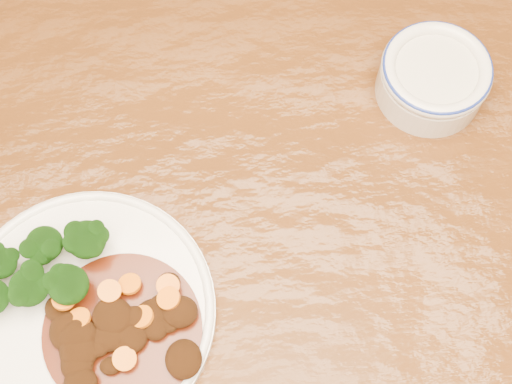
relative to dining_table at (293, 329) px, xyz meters
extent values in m
cube|color=#532B0E|center=(0.00, 0.00, 0.06)|extent=(1.52, 0.93, 0.04)
cylinder|color=white|center=(-0.21, 0.02, 0.09)|extent=(0.27, 0.27, 0.01)
torus|color=white|center=(-0.21, 0.02, 0.09)|extent=(0.26, 0.26, 0.01)
cylinder|color=#62994F|center=(-0.29, 0.07, 0.10)|extent=(0.01, 0.01, 0.02)
ellipsoid|color=black|center=(-0.29, 0.07, 0.12)|extent=(0.03, 0.03, 0.03)
cylinder|color=#62994F|center=(-0.26, 0.04, 0.10)|extent=(0.01, 0.01, 0.02)
ellipsoid|color=black|center=(-0.26, 0.04, 0.12)|extent=(0.04, 0.04, 0.03)
cylinder|color=#62994F|center=(-0.25, 0.09, 0.10)|extent=(0.01, 0.01, 0.02)
ellipsoid|color=black|center=(-0.25, 0.09, 0.12)|extent=(0.04, 0.04, 0.03)
cylinder|color=#62994F|center=(-0.20, 0.09, 0.10)|extent=(0.01, 0.01, 0.02)
ellipsoid|color=black|center=(-0.20, 0.09, 0.12)|extent=(0.04, 0.04, 0.03)
cylinder|color=#62994F|center=(-0.22, 0.04, 0.10)|extent=(0.01, 0.01, 0.02)
ellipsoid|color=black|center=(-0.22, 0.04, 0.12)|extent=(0.04, 0.04, 0.03)
cylinder|color=#4B1708|center=(-0.18, 0.00, 0.09)|extent=(0.16, 0.16, 0.00)
ellipsoid|color=black|center=(-0.23, 0.00, 0.10)|extent=(0.04, 0.04, 0.02)
ellipsoid|color=black|center=(-0.12, 0.01, 0.11)|extent=(0.04, 0.03, 0.02)
ellipsoid|color=black|center=(-0.16, 0.01, 0.10)|extent=(0.03, 0.02, 0.01)
ellipsoid|color=black|center=(-0.19, 0.01, 0.11)|extent=(0.03, 0.04, 0.02)
ellipsoid|color=black|center=(-0.19, -0.04, 0.10)|extent=(0.02, 0.02, 0.01)
ellipsoid|color=black|center=(-0.13, 0.00, 0.10)|extent=(0.02, 0.02, 0.01)
ellipsoid|color=black|center=(-0.22, -0.02, 0.10)|extent=(0.04, 0.04, 0.02)
ellipsoid|color=black|center=(-0.12, -0.04, 0.10)|extent=(0.04, 0.04, 0.02)
ellipsoid|color=black|center=(-0.21, -0.05, 0.11)|extent=(0.03, 0.03, 0.02)
ellipsoid|color=black|center=(-0.22, -0.01, 0.11)|extent=(0.04, 0.03, 0.02)
ellipsoid|color=black|center=(-0.14, 0.01, 0.10)|extent=(0.03, 0.03, 0.02)
ellipsoid|color=black|center=(-0.14, -0.01, 0.10)|extent=(0.02, 0.02, 0.01)
ellipsoid|color=black|center=(-0.21, -0.01, 0.10)|extent=(0.02, 0.02, 0.01)
ellipsoid|color=black|center=(-0.22, 0.05, 0.10)|extent=(0.02, 0.02, 0.01)
ellipsoid|color=black|center=(-0.20, -0.02, 0.10)|extent=(0.02, 0.02, 0.01)
ellipsoid|color=black|center=(-0.13, 0.02, 0.10)|extent=(0.02, 0.02, 0.01)
ellipsoid|color=black|center=(-0.18, 0.01, 0.11)|extent=(0.04, 0.04, 0.02)
ellipsoid|color=black|center=(-0.19, -0.01, 0.10)|extent=(0.02, 0.02, 0.01)
ellipsoid|color=black|center=(-0.17, -0.01, 0.10)|extent=(0.03, 0.03, 0.02)
ellipsoid|color=black|center=(-0.19, -0.01, 0.10)|extent=(0.03, 0.03, 0.02)
ellipsoid|color=black|center=(-0.24, 0.02, 0.10)|extent=(0.03, 0.03, 0.01)
ellipsoid|color=black|center=(-0.13, 0.04, 0.10)|extent=(0.02, 0.02, 0.01)
ellipsoid|color=black|center=(-0.21, -0.01, 0.10)|extent=(0.02, 0.02, 0.01)
ellipsoid|color=black|center=(-0.22, -0.03, 0.10)|extent=(0.03, 0.03, 0.02)
cylinder|color=orange|center=(-0.18, 0.03, 0.11)|extent=(0.03, 0.03, 0.01)
cylinder|color=orange|center=(-0.17, 0.04, 0.10)|extent=(0.03, 0.03, 0.01)
cylinder|color=orange|center=(-0.13, 0.02, 0.11)|extent=(0.03, 0.03, 0.01)
cylinder|color=orange|center=(-0.22, 0.01, 0.11)|extent=(0.03, 0.03, 0.01)
cylinder|color=orange|center=(-0.23, 0.03, 0.11)|extent=(0.03, 0.03, 0.01)
cylinder|color=orange|center=(-0.17, -0.03, 0.11)|extent=(0.03, 0.03, 0.01)
cylinder|color=orange|center=(-0.13, 0.03, 0.11)|extent=(0.03, 0.03, 0.02)
cylinder|color=orange|center=(-0.15, 0.00, 0.11)|extent=(0.03, 0.03, 0.02)
cylinder|color=beige|center=(0.18, 0.24, 0.10)|extent=(0.12, 0.12, 0.04)
cylinder|color=beige|center=(0.18, 0.24, 0.12)|extent=(0.09, 0.09, 0.01)
torus|color=beige|center=(0.18, 0.24, 0.13)|extent=(0.12, 0.12, 0.02)
torus|color=navy|center=(0.18, 0.24, 0.13)|extent=(0.12, 0.12, 0.01)
camera|label=1|loc=(-0.06, -0.17, 0.80)|focal=50.00mm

